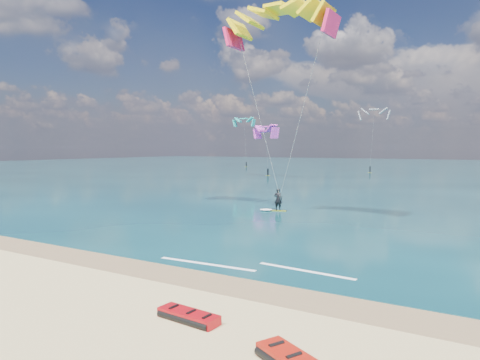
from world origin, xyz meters
TOP-DOWN VIEW (x-y plane):
  - ground at (0.00, 40.00)m, footprint 320.00×320.00m
  - wet_sand_strip at (0.00, 3.00)m, footprint 320.00×2.40m
  - sea at (0.00, 104.00)m, footprint 320.00×200.00m
  - packed_kite_left at (2.91, -0.80)m, footprint 2.45×1.19m
  - kitesurfer_main at (-3.45, 19.86)m, footprint 9.67×6.41m
  - shoreline_foam at (1.81, 5.62)m, footprint 9.57×1.85m
  - distant_kites at (-7.63, 79.45)m, footprint 93.23×34.63m

SIDE VIEW (x-z plane):
  - ground at x=0.00m, z-range 0.00..0.00m
  - packed_kite_left at x=2.91m, z-range -0.18..0.18m
  - wet_sand_strip at x=0.00m, z-range 0.00..0.01m
  - sea at x=0.00m, z-range 0.00..0.04m
  - shoreline_foam at x=1.81m, z-range 0.04..0.05m
  - distant_kites at x=-7.63m, z-range -1.01..12.56m
  - kitesurfer_main at x=-3.45m, z-range 0.52..18.15m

